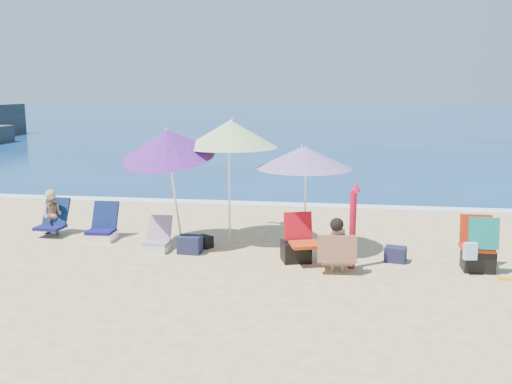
# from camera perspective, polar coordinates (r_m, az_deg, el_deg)

# --- Properties ---
(ground) EXTENTS (120.00, 120.00, 0.00)m
(ground) POSITION_cam_1_polar(r_m,az_deg,el_deg) (9.44, 0.92, -7.73)
(ground) COLOR #D8BC84
(ground) RESTS_ON ground
(sea) EXTENTS (120.00, 80.00, 0.12)m
(sea) POSITION_cam_1_polar(r_m,az_deg,el_deg) (53.98, 7.21, 7.24)
(sea) COLOR navy
(sea) RESTS_ON ground
(foam) EXTENTS (120.00, 0.50, 0.04)m
(foam) POSITION_cam_1_polar(r_m,az_deg,el_deg) (14.34, 3.58, -1.32)
(foam) COLOR white
(foam) RESTS_ON ground
(umbrella_turquoise) EXTENTS (2.04, 2.04, 1.96)m
(umbrella_turquoise) POSITION_cam_1_polar(r_m,az_deg,el_deg) (10.08, 4.83, 3.48)
(umbrella_turquoise) COLOR white
(umbrella_turquoise) RESTS_ON ground
(umbrella_striped) EXTENTS (2.02, 2.02, 2.39)m
(umbrella_striped) POSITION_cam_1_polar(r_m,az_deg,el_deg) (10.71, -2.57, 5.85)
(umbrella_striped) COLOR white
(umbrella_striped) RESTS_ON ground
(umbrella_blue) EXTENTS (2.00, 2.06, 2.37)m
(umbrella_blue) POSITION_cam_1_polar(r_m,az_deg,el_deg) (10.49, -8.89, 4.83)
(umbrella_blue) COLOR white
(umbrella_blue) RESTS_ON ground
(furled_umbrella) EXTENTS (0.20, 0.19, 1.45)m
(furled_umbrella) POSITION_cam_1_polar(r_m,az_deg,el_deg) (9.41, 9.74, -2.91)
(furled_umbrella) COLOR #B30C21
(furled_umbrella) RESTS_ON ground
(chair_navy) EXTENTS (0.54, 0.65, 0.72)m
(chair_navy) POSITION_cam_1_polar(r_m,az_deg,el_deg) (11.56, -15.16, -3.70)
(chair_navy) COLOR #110E4E
(chair_navy) RESTS_ON ground
(chair_rainbow) EXTENTS (0.45, 0.56, 0.61)m
(chair_rainbow) POSITION_cam_1_polar(r_m,az_deg,el_deg) (10.58, -9.89, -4.95)
(chair_rainbow) COLOR #E57350
(chair_rainbow) RESTS_ON ground
(camp_chair_left) EXTENTS (0.75, 0.77, 0.85)m
(camp_chair_left) POSITION_cam_1_polar(r_m,az_deg,el_deg) (9.78, 4.16, -5.55)
(camp_chair_left) COLOR #B4300C
(camp_chair_left) RESTS_ON ground
(camp_chair_right) EXTENTS (0.55, 0.66, 0.93)m
(camp_chair_right) POSITION_cam_1_polar(r_m,az_deg,el_deg) (9.93, 21.42, -5.52)
(camp_chair_right) COLOR red
(camp_chair_right) RESTS_ON ground
(person_center) EXTENTS (0.63, 0.56, 0.91)m
(person_center) POSITION_cam_1_polar(r_m,az_deg,el_deg) (9.24, 8.16, -5.39)
(person_center) COLOR tan
(person_center) RESTS_ON ground
(person_left) EXTENTS (0.56, 0.66, 0.95)m
(person_left) POSITION_cam_1_polar(r_m,az_deg,el_deg) (12.15, -19.75, -2.11)
(person_left) COLOR #A97A65
(person_left) RESTS_ON ground
(bag_navy_a) EXTENTS (0.43, 0.32, 0.32)m
(bag_navy_a) POSITION_cam_1_polar(r_m,az_deg,el_deg) (10.33, -6.66, -5.26)
(bag_navy_a) COLOR #191D38
(bag_navy_a) RESTS_ON ground
(bag_black_a) EXTENTS (0.37, 0.34, 0.22)m
(bag_black_a) POSITION_cam_1_polar(r_m,az_deg,el_deg) (10.67, -5.23, -4.99)
(bag_black_a) COLOR black
(bag_black_a) RESTS_ON ground
(bag_navy_b) EXTENTS (0.40, 0.34, 0.26)m
(bag_navy_b) POSITION_cam_1_polar(r_m,az_deg,el_deg) (10.07, 13.83, -6.10)
(bag_navy_b) COLOR #181A36
(bag_navy_b) RESTS_ON ground
(orange_item) EXTENTS (0.27, 0.15, 0.03)m
(orange_item) POSITION_cam_1_polar(r_m,az_deg,el_deg) (9.75, 23.93, -7.96)
(orange_item) COLOR orange
(orange_item) RESTS_ON ground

